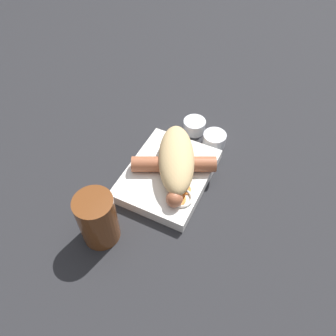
{
  "coord_description": "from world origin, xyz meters",
  "views": [
    {
      "loc": [
        0.38,
        0.18,
        0.54
      ],
      "look_at": [
        0.0,
        0.0,
        0.03
      ],
      "focal_mm": 35.0,
      "sensor_mm": 36.0,
      "label": 1
    }
  ],
  "objects_px": {
    "bread_roll": "(176,158)",
    "sausage": "(174,164)",
    "condiment_cup_near": "(214,140)",
    "condiment_cup_far": "(194,126)",
    "food_tray": "(168,175)",
    "drink_glass": "(98,219)"
  },
  "relations": [
    {
      "from": "bread_roll",
      "to": "sausage",
      "type": "distance_m",
      "value": 0.01
    },
    {
      "from": "bread_roll",
      "to": "condiment_cup_far",
      "type": "height_order",
      "value": "bread_roll"
    },
    {
      "from": "bread_roll",
      "to": "drink_glass",
      "type": "bearing_deg",
      "value": -18.7
    },
    {
      "from": "food_tray",
      "to": "sausage",
      "type": "height_order",
      "value": "sausage"
    },
    {
      "from": "condiment_cup_near",
      "to": "condiment_cup_far",
      "type": "bearing_deg",
      "value": -110.17
    },
    {
      "from": "bread_roll",
      "to": "condiment_cup_near",
      "type": "relative_size",
      "value": 3.73
    },
    {
      "from": "condiment_cup_near",
      "to": "sausage",
      "type": "bearing_deg",
      "value": -18.26
    },
    {
      "from": "drink_glass",
      "to": "bread_roll",
      "type": "bearing_deg",
      "value": 161.3
    },
    {
      "from": "sausage",
      "to": "condiment_cup_far",
      "type": "bearing_deg",
      "value": -173.72
    },
    {
      "from": "drink_glass",
      "to": "condiment_cup_near",
      "type": "bearing_deg",
      "value": 161.54
    },
    {
      "from": "food_tray",
      "to": "sausage",
      "type": "xyz_separation_m",
      "value": [
        -0.01,
        0.01,
        0.03
      ]
    },
    {
      "from": "food_tray",
      "to": "bread_roll",
      "type": "height_order",
      "value": "bread_roll"
    },
    {
      "from": "food_tray",
      "to": "condiment_cup_near",
      "type": "xyz_separation_m",
      "value": [
        -0.14,
        0.05,
        0.0
      ]
    },
    {
      "from": "sausage",
      "to": "food_tray",
      "type": "bearing_deg",
      "value": -40.4
    },
    {
      "from": "food_tray",
      "to": "condiment_cup_near",
      "type": "height_order",
      "value": "condiment_cup_near"
    },
    {
      "from": "food_tray",
      "to": "drink_glass",
      "type": "xyz_separation_m",
      "value": [
        0.17,
        -0.05,
        0.04
      ]
    },
    {
      "from": "condiment_cup_far",
      "to": "food_tray",
      "type": "bearing_deg",
      "value": 2.89
    },
    {
      "from": "bread_roll",
      "to": "condiment_cup_near",
      "type": "height_order",
      "value": "bread_roll"
    },
    {
      "from": "bread_roll",
      "to": "condiment_cup_far",
      "type": "distance_m",
      "value": 0.15
    },
    {
      "from": "sausage",
      "to": "condiment_cup_near",
      "type": "relative_size",
      "value": 3.56
    },
    {
      "from": "sausage",
      "to": "condiment_cup_near",
      "type": "distance_m",
      "value": 0.14
    },
    {
      "from": "food_tray",
      "to": "drink_glass",
      "type": "height_order",
      "value": "drink_glass"
    }
  ]
}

